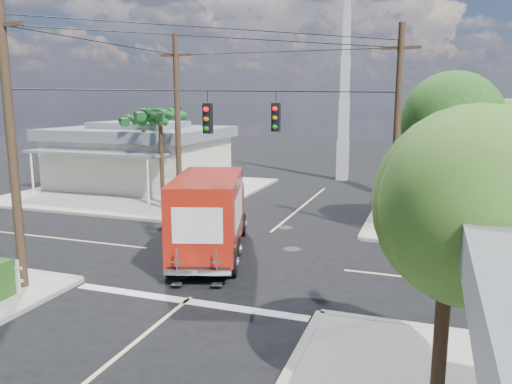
% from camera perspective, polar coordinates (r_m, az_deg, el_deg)
% --- Properties ---
extents(ground, '(120.00, 120.00, 0.00)m').
position_cam_1_polar(ground, '(18.99, -2.01, -7.59)').
color(ground, black).
rests_on(ground, ground).
extents(sidewalk_nw, '(14.12, 14.12, 0.14)m').
position_cam_1_polar(sidewalk_nw, '(33.25, -12.74, 0.15)').
color(sidewalk_nw, gray).
rests_on(sidewalk_nw, ground).
extents(road_markings, '(32.00, 32.00, 0.01)m').
position_cam_1_polar(road_markings, '(17.70, -3.77, -8.96)').
color(road_markings, beige).
rests_on(road_markings, ground).
extents(building_nw, '(10.80, 10.20, 4.30)m').
position_cam_1_polar(building_nw, '(34.87, -13.07, 4.18)').
color(building_nw, beige).
rests_on(building_nw, sidewalk_nw).
extents(radio_tower, '(0.80, 0.80, 17.00)m').
position_cam_1_polar(radio_tower, '(37.31, 10.07, 9.96)').
color(radio_tower, silver).
rests_on(radio_tower, ground).
extents(tree_ne_front, '(4.21, 4.14, 6.66)m').
position_cam_1_polar(tree_ne_front, '(23.60, 20.96, 7.08)').
color(tree_ne_front, '#422D1C').
rests_on(tree_ne_front, sidewalk_ne).
extents(tree_ne_back, '(3.77, 3.66, 5.82)m').
position_cam_1_polar(tree_ne_back, '(26.02, 26.51, 5.64)').
color(tree_ne_back, '#422D1C').
rests_on(tree_ne_back, sidewalk_ne).
extents(tree_se, '(3.67, 3.54, 5.62)m').
position_cam_1_polar(tree_se, '(9.75, 21.41, -1.19)').
color(tree_se, '#422D1C').
rests_on(tree_se, sidewalk_se).
extents(palm_nw_front, '(3.01, 3.08, 5.59)m').
position_cam_1_polar(palm_nw_front, '(28.11, -10.91, 8.58)').
color(palm_nw_front, '#422D1C').
rests_on(palm_nw_front, sidewalk_nw).
extents(palm_nw_back, '(3.01, 3.08, 5.19)m').
position_cam_1_polar(palm_nw_back, '(30.43, -12.75, 7.94)').
color(palm_nw_back, '#422D1C').
rests_on(palm_nw_back, sidewalk_nw).
extents(utility_poles, '(12.00, 10.68, 9.00)m').
position_cam_1_polar(utility_poles, '(20.18, -4.66, 7.00)').
color(utility_poles, '#473321').
rests_on(utility_poles, ground).
extents(vending_boxes, '(1.90, 0.50, 1.10)m').
position_cam_1_polar(vending_boxes, '(23.59, 18.62, -2.80)').
color(vending_boxes, red).
rests_on(vending_boxes, sidewalk_ne).
extents(delivery_truck, '(4.21, 7.59, 3.15)m').
position_cam_1_polar(delivery_truck, '(19.11, -5.24, -2.52)').
color(delivery_truck, black).
rests_on(delivery_truck, ground).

